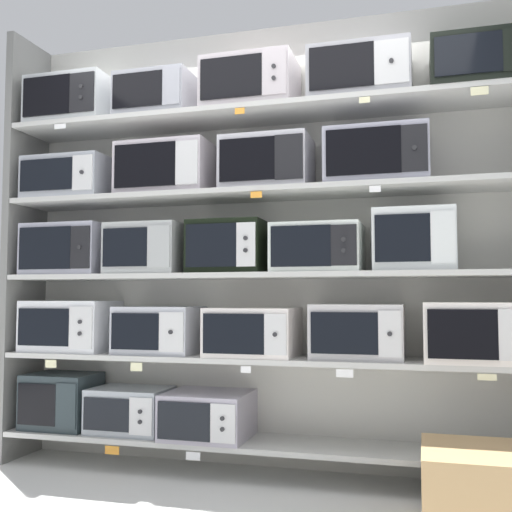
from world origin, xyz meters
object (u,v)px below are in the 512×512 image
(microwave_3, at_px, (71,326))
(microwave_5, at_px, (253,332))
(microwave_4, at_px, (159,330))
(microwave_16, at_px, (377,158))
(microwave_14, at_px, (167,170))
(shipping_carton, at_px, (485,491))
(microwave_13, at_px, (74,180))
(microwave_7, at_px, (474,332))
(microwave_12, at_px, (414,241))
(microwave_17, at_px, (75,104))
(microwave_2, at_px, (208,415))
(microwave_8, at_px, (71,250))
(microwave_9, at_px, (150,249))
(microwave_10, at_px, (229,247))
(microwave_20, at_px, (360,77))
(microwave_21, at_px, (475,68))
(microwave_19, at_px, (251,87))
(microwave_11, at_px, (318,249))
(microwave_18, at_px, (159,99))
(microwave_1, at_px, (130,410))
(microwave_15, at_px, (267,165))
(microwave_6, at_px, (358,331))
(microwave_0, at_px, (62,401))

(microwave_3, bearing_deg, microwave_5, -0.02)
(microwave_4, height_order, microwave_16, microwave_16)
(microwave_14, distance_m, shipping_carton, 2.43)
(microwave_5, height_order, microwave_13, microwave_13)
(microwave_7, distance_m, microwave_12, 0.57)
(microwave_7, relative_size, microwave_17, 0.97)
(microwave_2, xyz_separation_m, microwave_5, (0.27, -0.00, 0.48))
(microwave_8, xyz_separation_m, microwave_14, (0.65, 0.00, 0.48))
(microwave_9, distance_m, microwave_12, 1.56)
(microwave_9, height_order, microwave_13, microwave_13)
(microwave_8, bearing_deg, microwave_16, -0.00)
(microwave_10, bearing_deg, microwave_20, 0.01)
(microwave_21, distance_m, shipping_carton, 2.13)
(microwave_9, height_order, microwave_19, microwave_19)
(microwave_19, bearing_deg, microwave_16, -0.01)
(microwave_12, height_order, microwave_19, microwave_19)
(microwave_4, bearing_deg, microwave_7, -0.00)
(microwave_11, distance_m, shipping_carton, 1.47)
(microwave_18, relative_size, microwave_21, 0.99)
(microwave_13, distance_m, microwave_17, 0.50)
(microwave_3, relative_size, microwave_8, 1.04)
(microwave_1, relative_size, microwave_15, 0.91)
(microwave_13, relative_size, microwave_19, 0.99)
(microwave_6, height_order, microwave_15, microwave_15)
(microwave_2, distance_m, microwave_14, 1.48)
(microwave_7, bearing_deg, microwave_20, -179.99)
(microwave_17, bearing_deg, microwave_2, 0.00)
(microwave_5, relative_size, microwave_9, 1.11)
(microwave_9, bearing_deg, microwave_19, -0.02)
(microwave_20, xyz_separation_m, microwave_21, (0.61, 0.00, -0.01))
(microwave_19, relative_size, shipping_carton, 1.02)
(microwave_7, relative_size, microwave_21, 1.09)
(microwave_18, bearing_deg, microwave_9, 179.80)
(microwave_12, relative_size, microwave_15, 0.84)
(microwave_13, distance_m, microwave_18, 0.76)
(microwave_1, bearing_deg, microwave_2, -0.04)
(microwave_10, xyz_separation_m, microwave_14, (-0.40, 0.00, 0.48))
(microwave_15, height_order, microwave_18, microwave_18)
(microwave_4, relative_size, microwave_6, 0.96)
(microwave_0, height_order, microwave_4, microwave_4)
(microwave_0, relative_size, microwave_2, 0.88)
(microwave_15, distance_m, microwave_18, 0.83)
(microwave_8, bearing_deg, microwave_9, 0.04)
(microwave_3, height_order, microwave_15, microwave_15)
(microwave_5, height_order, microwave_6, microwave_6)
(microwave_3, bearing_deg, microwave_20, -0.01)
(microwave_0, distance_m, microwave_12, 2.35)
(microwave_9, relative_size, shipping_carton, 0.86)
(microwave_9, bearing_deg, microwave_17, -179.97)
(microwave_8, height_order, microwave_15, microwave_15)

